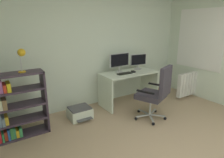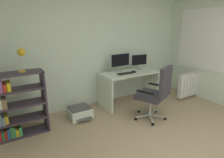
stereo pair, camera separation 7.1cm
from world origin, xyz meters
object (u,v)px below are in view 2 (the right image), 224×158
(monitor_secondary, at_px, (139,61))
(radiator, at_px, (194,83))
(office_chair, at_px, (156,92))
(bookshelf, at_px, (14,107))
(desk, at_px, (129,81))
(keyboard, at_px, (125,73))
(monitor_main, at_px, (120,61))
(computer_mouse, at_px, (134,72))
(desk_lamp, at_px, (21,54))
(printer, at_px, (80,112))

(monitor_secondary, relative_size, radiator, 0.41)
(office_chair, relative_size, bookshelf, 1.00)
(desk, height_order, keyboard, keyboard)
(monitor_secondary, distance_m, office_chair, 1.22)
(bookshelf, bearing_deg, office_chair, -18.81)
(monitor_main, xyz_separation_m, monitor_secondary, (0.55, 0.00, -0.05))
(monitor_secondary, xyz_separation_m, bookshelf, (-2.79, -0.27, -0.44))
(monitor_main, distance_m, computer_mouse, 0.40)
(desk_lamp, bearing_deg, monitor_main, 7.49)
(desk_lamp, bearing_deg, radiator, -5.90)
(office_chair, height_order, desk_lamp, desk_lamp)
(desk, distance_m, office_chair, 0.94)
(monitor_secondary, xyz_separation_m, printer, (-1.65, -0.22, -0.85))
(computer_mouse, height_order, bookshelf, bookshelf)
(monitor_main, relative_size, radiator, 0.50)
(monitor_secondary, xyz_separation_m, radiator, (1.27, -0.66, -0.61))
(office_chair, bearing_deg, computer_mouse, 80.93)
(radiator, bearing_deg, bookshelf, 174.41)
(monitor_main, height_order, office_chair, monitor_main)
(keyboard, xyz_separation_m, desk_lamp, (-2.03, -0.06, 0.59))
(monitor_secondary, bearing_deg, bookshelf, -174.53)
(keyboard, xyz_separation_m, radiator, (1.82, -0.46, -0.41))
(monitor_secondary, bearing_deg, printer, -172.46)
(keyboard, relative_size, office_chair, 0.32)
(monitor_main, height_order, monitor_secondary, monitor_main)
(desk, distance_m, monitor_secondary, 0.58)
(keyboard, height_order, bookshelf, bookshelf)
(monitor_main, bearing_deg, desk, -37.46)
(monitor_secondary, distance_m, bookshelf, 2.84)
(monitor_secondary, height_order, keyboard, monitor_secondary)
(radiator, bearing_deg, monitor_main, 159.89)
(computer_mouse, distance_m, desk_lamp, 2.35)
(bookshelf, height_order, printer, bookshelf)
(keyboard, distance_m, office_chair, 0.88)
(desk, relative_size, computer_mouse, 13.16)
(bookshelf, height_order, radiator, bookshelf)
(desk, bearing_deg, desk_lamp, -176.57)
(bookshelf, relative_size, radiator, 1.02)
(monitor_main, distance_m, monitor_secondary, 0.55)
(computer_mouse, bearing_deg, bookshelf, -169.54)
(desk, xyz_separation_m, printer, (-1.28, -0.08, -0.43))
(radiator, bearing_deg, computer_mouse, 163.53)
(monitor_main, bearing_deg, monitor_secondary, 0.01)
(office_chair, distance_m, bookshelf, 2.48)
(monitor_secondary, bearing_deg, desk_lamp, -174.08)
(desk, xyz_separation_m, bookshelf, (-2.42, -0.13, -0.02))
(office_chair, height_order, radiator, office_chair)
(bookshelf, bearing_deg, keyboard, 1.51)
(desk, distance_m, printer, 1.35)
(monitor_main, height_order, printer, monitor_main)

